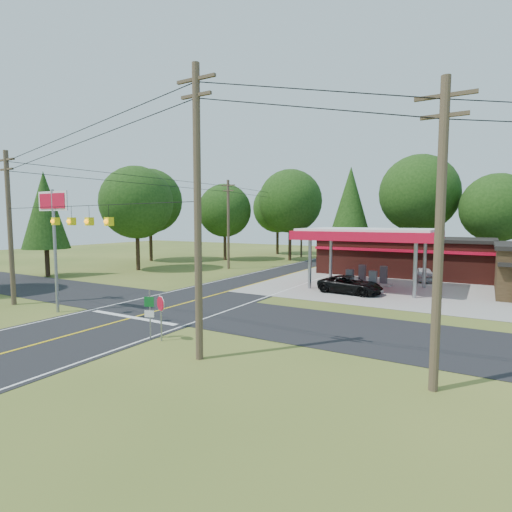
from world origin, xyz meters
The scene contains 18 objects.
ground centered at (0.00, 0.00, 0.00)m, with size 120.00×120.00×0.00m, color #475C20.
main_highway centered at (0.00, 0.00, 0.01)m, with size 8.00×120.00×0.02m, color black.
cross_road centered at (0.00, 0.00, 0.01)m, with size 70.00×7.00×0.02m, color black.
lane_center_yellow centered at (0.00, 0.00, 0.03)m, with size 0.15×110.00×0.00m, color yellow.
gas_canopy centered at (9.00, 13.00, 4.27)m, with size 10.60×7.40×4.88m.
convenience_store centered at (10.00, 22.98, 1.92)m, with size 16.40×7.55×3.80m.
utility_pole_near_right centered at (7.50, -7.00, 5.96)m, with size 1.80×0.30×11.50m.
utility_pole_near_left centered at (-9.50, -5.00, 5.20)m, with size 1.80×0.30×10.00m.
utility_pole_far_left centered at (-8.00, 18.00, 5.20)m, with size 1.80×0.30×10.00m.
utility_pole_right_b centered at (16.00, -5.50, 5.20)m, with size 1.80×0.30×10.00m.
utility_pole_north centered at (-6.50, 35.00, 4.75)m, with size 0.30×0.30×9.50m.
overhead_beacons centered at (-1.00, -6.00, 6.21)m, with size 17.04×2.04×1.03m.
treeline_backdrop centered at (0.82, 24.01, 7.49)m, with size 70.27×51.59×13.30m.
suv_car centered at (8.50, 10.00, 0.67)m, with size 4.80×4.80×1.33m, color black.
sedan_car centered at (12.48, 19.34, 0.63)m, with size 3.72×3.72×1.27m, color silver.
big_stop_sign centered at (-5.00, -4.88, 5.53)m, with size 2.74×0.18×7.37m.
octagonal_stop_sign centered at (4.50, -6.01, 1.58)m, with size 0.71×0.33×2.13m.
route_sign_post centered at (3.80, -6.02, 1.38)m, with size 0.45×0.19×2.31m.
Camera 1 is at (17.32, -19.37, 5.60)m, focal length 28.00 mm.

